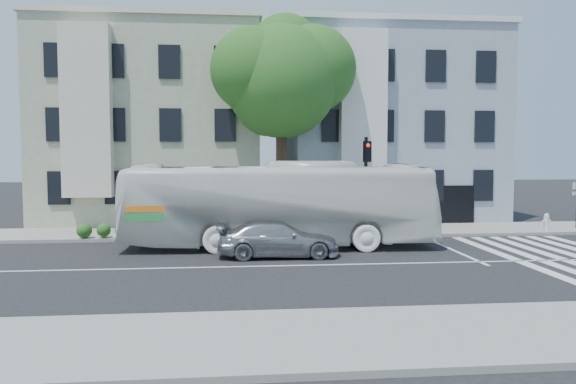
{
  "coord_description": "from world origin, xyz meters",
  "views": [
    {
      "loc": [
        -2.5,
        -19.42,
        3.97
      ],
      "look_at": [
        -0.23,
        2.96,
        2.4
      ],
      "focal_mm": 35.0,
      "sensor_mm": 36.0,
      "label": 1
    }
  ],
  "objects": [
    {
      "name": "building_right",
      "position": [
        7.0,
        15.0,
        5.5
      ],
      "size": [
        12.0,
        10.0,
        11.0
      ],
      "primitive_type": "cube",
      "color": "#8A94A4",
      "rests_on": "ground"
    },
    {
      "name": "hedge",
      "position": [
        -4.83,
        6.3,
        0.5
      ],
      "size": [
        8.41,
        3.12,
        0.7
      ],
      "primitive_type": null,
      "rotation": [
        0.0,
        0.0,
        0.28
      ],
      "color": "#28531B",
      "rests_on": "sidewalk_far"
    },
    {
      "name": "bus",
      "position": [
        -0.52,
        3.9,
        1.82
      ],
      "size": [
        3.47,
        13.13,
        3.63
      ],
      "primitive_type": "imported",
      "rotation": [
        0.0,
        0.0,
        1.54
      ],
      "color": "white",
      "rests_on": "ground"
    },
    {
      "name": "traffic_signal",
      "position": [
        3.71,
        6.0,
        3.04
      ],
      "size": [
        0.48,
        0.55,
        4.71
      ],
      "rotation": [
        0.0,
        0.0,
        0.31
      ],
      "color": "black",
      "rests_on": "ground"
    },
    {
      "name": "fire_hydrant",
      "position": [
        13.11,
        6.88,
        0.57
      ],
      "size": [
        0.47,
        0.27,
        0.82
      ],
      "rotation": [
        0.0,
        0.0,
        0.25
      ],
      "color": "silver",
      "rests_on": "sidewalk_far"
    },
    {
      "name": "sedan",
      "position": [
        -0.74,
        1.76,
        0.68
      ],
      "size": [
        1.98,
        4.7,
        1.35
      ],
      "primitive_type": "imported",
      "rotation": [
        0.0,
        0.0,
        1.55
      ],
      "color": "#A4A5AB",
      "rests_on": "ground"
    },
    {
      "name": "ground",
      "position": [
        0.0,
        0.0,
        0.0
      ],
      "size": [
        120.0,
        120.0,
        0.0
      ],
      "primitive_type": "plane",
      "color": "black",
      "rests_on": "ground"
    },
    {
      "name": "sidewalk_far",
      "position": [
        0.0,
        8.0,
        0.07
      ],
      "size": [
        80.0,
        4.0,
        0.15
      ],
      "primitive_type": "cube",
      "color": "gray",
      "rests_on": "ground"
    },
    {
      "name": "street_tree",
      "position": [
        0.06,
        8.74,
        7.83
      ],
      "size": [
        7.3,
        5.9,
        11.1
      ],
      "color": "#2D2116",
      "rests_on": "ground"
    },
    {
      "name": "building_left",
      "position": [
        -7.0,
        15.0,
        5.5
      ],
      "size": [
        12.0,
        10.0,
        11.0
      ],
      "primitive_type": "cube",
      "color": "#969F85",
      "rests_on": "ground"
    },
    {
      "name": "sidewalk_near",
      "position": [
        0.0,
        -8.0,
        0.07
      ],
      "size": [
        80.0,
        4.0,
        0.15
      ],
      "primitive_type": "cube",
      "color": "gray",
      "rests_on": "ground"
    }
  ]
}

